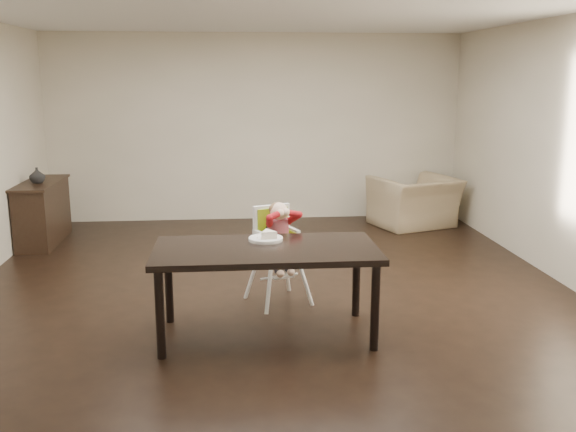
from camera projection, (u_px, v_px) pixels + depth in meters
name	position (u px, v px, depth m)	size (l,w,h in m)	color
ground	(273.00, 296.00, 6.24)	(7.00, 7.00, 0.00)	black
room_walls	(272.00, 103.00, 5.84)	(6.02, 7.02, 2.71)	#BFB79E
dining_table	(266.00, 257.00, 5.16)	(1.80, 0.90, 0.75)	black
high_chair	(277.00, 232.00, 5.96)	(0.52, 0.52, 0.96)	white
plate	(267.00, 237.00, 5.36)	(0.36, 0.36, 0.08)	white
armchair	(415.00, 194.00, 9.04)	(1.07, 0.70, 0.94)	tan
sideboard	(43.00, 212.00, 8.16)	(0.44, 1.26, 0.79)	black
vase	(37.00, 176.00, 7.95)	(0.19, 0.20, 0.19)	#99999E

